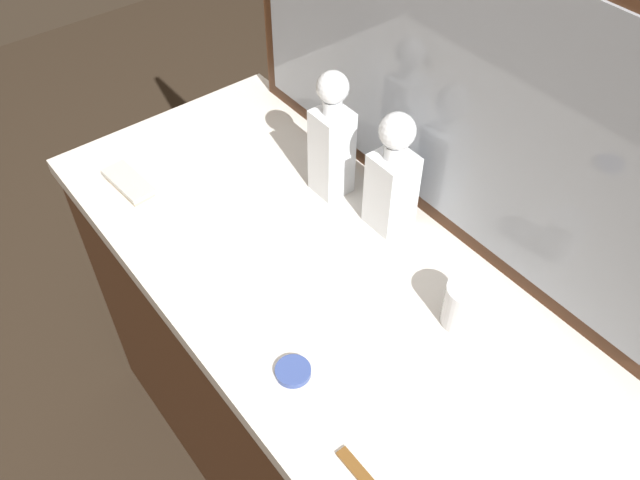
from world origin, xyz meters
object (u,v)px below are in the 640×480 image
(silver_brush_front, at_px, (129,183))
(tortoiseshell_comb, at_px, (364,478))
(porcelain_dish, at_px, (293,371))
(crystal_decanter_far_left, at_px, (392,182))
(crystal_tumbler_left, at_px, (464,306))
(crystal_decanter_rear, at_px, (332,146))

(silver_brush_front, xyz_separation_m, tortoiseshell_comb, (0.85, -0.02, -0.01))
(tortoiseshell_comb, bearing_deg, porcelain_dish, 173.33)
(crystal_decanter_far_left, bearing_deg, tortoiseshell_comb, -45.68)
(crystal_tumbler_left, bearing_deg, silver_brush_front, -156.16)
(crystal_decanter_rear, bearing_deg, crystal_tumbler_left, -5.14)
(crystal_decanter_rear, distance_m, crystal_tumbler_left, 0.45)
(crystal_tumbler_left, bearing_deg, crystal_decanter_far_left, 166.06)
(crystal_decanter_far_left, relative_size, tortoiseshell_comb, 2.37)
(tortoiseshell_comb, bearing_deg, crystal_tumbler_left, 109.61)
(crystal_decanter_far_left, bearing_deg, crystal_tumbler_left, -13.94)
(crystal_decanter_rear, distance_m, porcelain_dish, 0.51)
(crystal_decanter_far_left, xyz_separation_m, crystal_tumbler_left, (0.28, -0.07, -0.07))
(crystal_decanter_rear, height_order, tortoiseshell_comb, crystal_decanter_rear)
(silver_brush_front, xyz_separation_m, porcelain_dish, (0.62, 0.00, -0.01))
(crystal_decanter_far_left, height_order, tortoiseshell_comb, crystal_decanter_far_left)
(crystal_decanter_far_left, height_order, porcelain_dish, crystal_decanter_far_left)
(silver_brush_front, relative_size, porcelain_dish, 2.28)
(silver_brush_front, bearing_deg, crystal_decanter_rear, 51.70)
(tortoiseshell_comb, bearing_deg, crystal_decanter_rear, 145.76)
(porcelain_dish, bearing_deg, tortoiseshell_comb, -6.67)
(crystal_tumbler_left, xyz_separation_m, tortoiseshell_comb, (0.12, -0.34, -0.04))
(crystal_tumbler_left, distance_m, porcelain_dish, 0.34)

